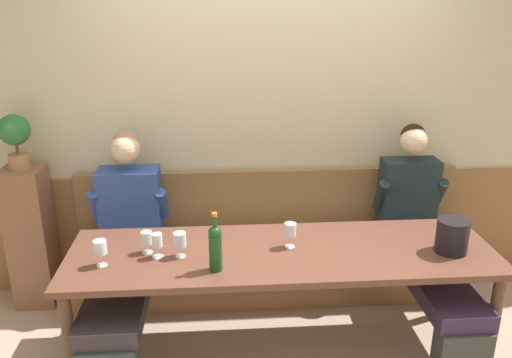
% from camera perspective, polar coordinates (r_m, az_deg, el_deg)
% --- Properties ---
extents(room_wall_back, '(6.80, 0.08, 2.80)m').
position_cam_1_polar(room_wall_back, '(3.79, 1.33, 7.97)').
color(room_wall_back, '#C3B697').
rests_on(room_wall_back, ground).
extents(wood_wainscot_panel, '(6.80, 0.03, 0.90)m').
position_cam_1_polar(wood_wainscot_panel, '(4.04, 1.30, -5.50)').
color(wood_wainscot_panel, brown).
rests_on(wood_wainscot_panel, ground).
extents(wall_bench, '(2.85, 0.42, 0.94)m').
position_cam_1_polar(wall_bench, '(3.93, 1.57, -9.03)').
color(wall_bench, brown).
rests_on(wall_bench, ground).
extents(dining_table, '(2.55, 0.76, 0.72)m').
position_cam_1_polar(dining_table, '(3.16, 2.88, -9.05)').
color(dining_table, brown).
rests_on(dining_table, ground).
extents(person_right_seat, '(0.53, 1.23, 1.31)m').
position_cam_1_polar(person_right_seat, '(3.51, -14.30, -6.94)').
color(person_right_seat, '#2D363C').
rests_on(person_right_seat, ground).
extents(person_center_right_seat, '(0.50, 1.22, 1.32)m').
position_cam_1_polar(person_center_right_seat, '(3.70, 17.93, -5.97)').
color(person_center_right_seat, '#333634').
rests_on(person_center_right_seat, ground).
extents(ice_bucket, '(0.19, 0.19, 0.20)m').
position_cam_1_polar(ice_bucket, '(3.27, 20.85, -5.90)').
color(ice_bucket, black).
rests_on(ice_bucket, dining_table).
extents(wine_bottle_amber_mid, '(0.07, 0.07, 0.35)m').
position_cam_1_polar(wine_bottle_amber_mid, '(2.86, -4.51, -7.42)').
color(wine_bottle_amber_mid, '#154218').
rests_on(wine_bottle_amber_mid, dining_table).
extents(wine_glass_left_end, '(0.07, 0.07, 0.16)m').
position_cam_1_polar(wine_glass_left_end, '(3.12, 3.80, -5.72)').
color(wine_glass_left_end, silver).
rests_on(wine_glass_left_end, dining_table).
extents(wine_glass_center_front, '(0.07, 0.07, 0.15)m').
position_cam_1_polar(wine_glass_center_front, '(3.05, -10.86, -6.77)').
color(wine_glass_center_front, silver).
rests_on(wine_glass_center_front, dining_table).
extents(wine_glass_mid_left, '(0.07, 0.07, 0.16)m').
position_cam_1_polar(wine_glass_mid_left, '(3.03, -16.83, -7.29)').
color(wine_glass_mid_left, silver).
rests_on(wine_glass_mid_left, dining_table).
extents(wine_glass_near_bucket, '(0.07, 0.07, 0.13)m').
position_cam_1_polar(wine_glass_near_bucket, '(3.43, 21.38, -4.84)').
color(wine_glass_near_bucket, silver).
rests_on(wine_glass_near_bucket, dining_table).
extents(wine_glass_right_end, '(0.07, 0.07, 0.14)m').
position_cam_1_polar(wine_glass_right_end, '(3.12, -11.99, -6.50)').
color(wine_glass_right_end, silver).
rests_on(wine_glass_right_end, dining_table).
extents(wine_glass_center_rear, '(0.07, 0.07, 0.15)m').
position_cam_1_polar(wine_glass_center_rear, '(3.04, -8.41, -6.80)').
color(wine_glass_center_rear, silver).
rests_on(wine_glass_center_rear, dining_table).
extents(corner_pedestal, '(0.28, 0.28, 1.04)m').
position_cam_1_polar(corner_pedestal, '(4.07, -23.55, -5.96)').
color(corner_pedestal, brown).
rests_on(corner_pedestal, ground).
extents(potted_plant, '(0.21, 0.21, 0.38)m').
position_cam_1_polar(potted_plant, '(3.83, -25.08, 4.37)').
color(potted_plant, '#A36F48').
rests_on(potted_plant, corner_pedestal).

